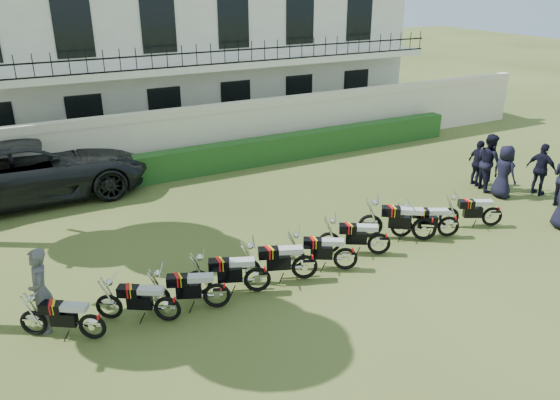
{
  "coord_description": "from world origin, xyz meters",
  "views": [
    {
      "loc": [
        -7.24,
        -10.75,
        6.73
      ],
      "look_at": [
        -0.96,
        1.29,
        1.1
      ],
      "focal_mm": 35.0,
      "sensor_mm": 36.0,
      "label": 1
    }
  ],
  "objects_px": {
    "motorcycle_3": "(257,273)",
    "motorcycle_5": "(346,253)",
    "suv": "(35,169)",
    "officer_5": "(478,163)",
    "motorcycle_2": "(217,289)",
    "inspector": "(41,291)",
    "officer_4": "(489,162)",
    "motorcycle_0": "(92,321)",
    "motorcycle_7": "(425,223)",
    "motorcycle_1": "(167,303)",
    "motorcycle_8": "(449,222)",
    "motorcycle_9": "(493,212)",
    "motorcycle_4": "(305,261)",
    "motorcycle_6": "(379,239)",
    "officer_3": "(504,172)",
    "officer_2": "(541,169)"
  },
  "relations": [
    {
      "from": "motorcycle_6",
      "to": "officer_3",
      "type": "distance_m",
      "value": 6.14
    },
    {
      "from": "officer_4",
      "to": "motorcycle_7",
      "type": "bearing_deg",
      "value": 133.01
    },
    {
      "from": "motorcycle_8",
      "to": "motorcycle_5",
      "type": "bearing_deg",
      "value": 120.14
    },
    {
      "from": "motorcycle_3",
      "to": "officer_4",
      "type": "relative_size",
      "value": 0.96
    },
    {
      "from": "motorcycle_2",
      "to": "motorcycle_8",
      "type": "xyz_separation_m",
      "value": [
        6.91,
        0.31,
        0.0
      ]
    },
    {
      "from": "motorcycle_0",
      "to": "motorcycle_5",
      "type": "bearing_deg",
      "value": -56.85
    },
    {
      "from": "motorcycle_0",
      "to": "officer_4",
      "type": "relative_size",
      "value": 0.8
    },
    {
      "from": "motorcycle_5",
      "to": "motorcycle_8",
      "type": "distance_m",
      "value": 3.54
    },
    {
      "from": "motorcycle_2",
      "to": "inspector",
      "type": "relative_size",
      "value": 0.97
    },
    {
      "from": "motorcycle_1",
      "to": "motorcycle_3",
      "type": "relative_size",
      "value": 0.86
    },
    {
      "from": "motorcycle_1",
      "to": "motorcycle_8",
      "type": "relative_size",
      "value": 0.92
    },
    {
      "from": "motorcycle_3",
      "to": "officer_3",
      "type": "bearing_deg",
      "value": -58.88
    },
    {
      "from": "officer_4",
      "to": "officer_5",
      "type": "xyz_separation_m",
      "value": [
        -0.02,
        0.44,
        -0.17
      ]
    },
    {
      "from": "suv",
      "to": "officer_5",
      "type": "distance_m",
      "value": 14.62
    },
    {
      "from": "motorcycle_3",
      "to": "motorcycle_9",
      "type": "bearing_deg",
      "value": -67.67
    },
    {
      "from": "motorcycle_0",
      "to": "motorcycle_3",
      "type": "xyz_separation_m",
      "value": [
        3.64,
        0.07,
        0.04
      ]
    },
    {
      "from": "motorcycle_3",
      "to": "motorcycle_9",
      "type": "relative_size",
      "value": 1.1
    },
    {
      "from": "motorcycle_2",
      "to": "inspector",
      "type": "distance_m",
      "value": 3.51
    },
    {
      "from": "motorcycle_1",
      "to": "officer_2",
      "type": "relative_size",
      "value": 0.92
    },
    {
      "from": "motorcycle_7",
      "to": "motorcycle_1",
      "type": "bearing_deg",
      "value": 129.12
    },
    {
      "from": "motorcycle_0",
      "to": "motorcycle_2",
      "type": "xyz_separation_m",
      "value": [
        2.58,
        -0.1,
        0.02
      ]
    },
    {
      "from": "motorcycle_8",
      "to": "motorcycle_7",
      "type": "bearing_deg",
      "value": 106.72
    },
    {
      "from": "officer_3",
      "to": "motorcycle_0",
      "type": "bearing_deg",
      "value": 97.73
    },
    {
      "from": "motorcycle_9",
      "to": "inspector",
      "type": "xyz_separation_m",
      "value": [
        -11.89,
        0.65,
        0.45
      ]
    },
    {
      "from": "officer_4",
      "to": "officer_5",
      "type": "bearing_deg",
      "value": 21.65
    },
    {
      "from": "motorcycle_8",
      "to": "officer_4",
      "type": "relative_size",
      "value": 0.9
    },
    {
      "from": "motorcycle_4",
      "to": "officer_4",
      "type": "xyz_separation_m",
      "value": [
        8.39,
        2.31,
        0.46
      ]
    },
    {
      "from": "motorcycle_4",
      "to": "motorcycle_6",
      "type": "bearing_deg",
      "value": -65.39
    },
    {
      "from": "motorcycle_6",
      "to": "motorcycle_7",
      "type": "height_order",
      "value": "motorcycle_7"
    },
    {
      "from": "officer_5",
      "to": "motorcycle_2",
      "type": "bearing_deg",
      "value": 114.96
    },
    {
      "from": "officer_4",
      "to": "officer_5",
      "type": "distance_m",
      "value": 0.47
    },
    {
      "from": "suv",
      "to": "inspector",
      "type": "height_order",
      "value": "suv"
    },
    {
      "from": "motorcycle_0",
      "to": "motorcycle_8",
      "type": "relative_size",
      "value": 0.89
    },
    {
      "from": "officer_2",
      "to": "motorcycle_2",
      "type": "bearing_deg",
      "value": 86.36
    },
    {
      "from": "motorcycle_0",
      "to": "motorcycle_7",
      "type": "distance_m",
      "value": 8.76
    },
    {
      "from": "motorcycle_3",
      "to": "motorcycle_9",
      "type": "height_order",
      "value": "motorcycle_3"
    },
    {
      "from": "motorcycle_9",
      "to": "motorcycle_2",
      "type": "bearing_deg",
      "value": 117.62
    },
    {
      "from": "motorcycle_1",
      "to": "motorcycle_6",
      "type": "bearing_deg",
      "value": -55.2
    },
    {
      "from": "motorcycle_5",
      "to": "motorcycle_9",
      "type": "relative_size",
      "value": 0.98
    },
    {
      "from": "motorcycle_5",
      "to": "motorcycle_9",
      "type": "xyz_separation_m",
      "value": [
        5.13,
        0.16,
        -0.01
      ]
    },
    {
      "from": "motorcycle_8",
      "to": "motorcycle_1",
      "type": "bearing_deg",
      "value": 118.73
    },
    {
      "from": "suv",
      "to": "inspector",
      "type": "relative_size",
      "value": 3.83
    },
    {
      "from": "motorcycle_3",
      "to": "officer_2",
      "type": "height_order",
      "value": "officer_2"
    },
    {
      "from": "inspector",
      "to": "officer_5",
      "type": "distance_m",
      "value": 14.16
    },
    {
      "from": "motorcycle_8",
      "to": "suv",
      "type": "distance_m",
      "value": 12.81
    },
    {
      "from": "motorcycle_3",
      "to": "motorcycle_5",
      "type": "distance_m",
      "value": 2.33
    },
    {
      "from": "motorcycle_0",
      "to": "motorcycle_2",
      "type": "distance_m",
      "value": 2.59
    },
    {
      "from": "motorcycle_9",
      "to": "inspector",
      "type": "relative_size",
      "value": 0.93
    },
    {
      "from": "motorcycle_5",
      "to": "officer_2",
      "type": "bearing_deg",
      "value": -51.18
    },
    {
      "from": "motorcycle_9",
      "to": "officer_5",
      "type": "xyz_separation_m",
      "value": [
        2.13,
        2.66,
        0.33
      ]
    }
  ]
}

